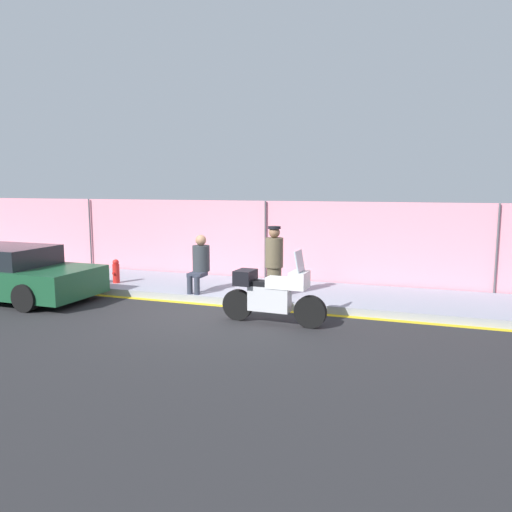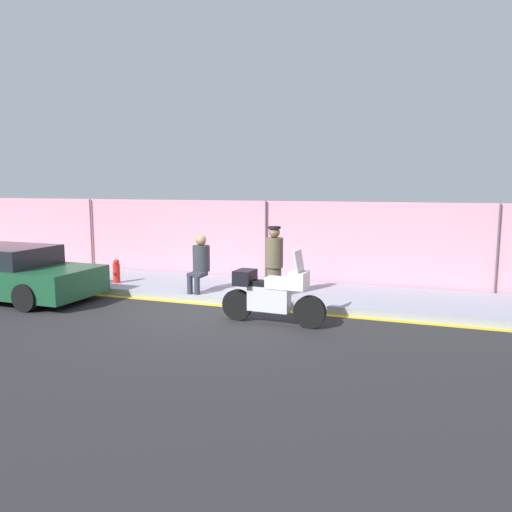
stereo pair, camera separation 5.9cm
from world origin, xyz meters
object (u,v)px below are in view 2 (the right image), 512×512
object	(u,v)px
officer_standing	(274,261)
person_seated_on_curb	(200,260)
fire_hydrant	(116,271)
parked_car_left_down_street	(7,273)
motorcycle	(272,294)

from	to	relation	value
officer_standing	person_seated_on_curb	world-z (taller)	officer_standing
officer_standing	fire_hydrant	world-z (taller)	officer_standing
person_seated_on_curb	parked_car_left_down_street	bearing A→B (deg)	-160.32
person_seated_on_curb	parked_car_left_down_street	xyz separation A→B (m)	(-4.52, -1.62, -0.31)
parked_car_left_down_street	fire_hydrant	xyz separation A→B (m)	(1.91, 1.84, -0.14)
person_seated_on_curb	fire_hydrant	bearing A→B (deg)	175.21
motorcycle	person_seated_on_curb	distance (m)	2.91
parked_car_left_down_street	fire_hydrant	bearing A→B (deg)	44.67
parked_car_left_down_street	officer_standing	bearing A→B (deg)	15.52
fire_hydrant	person_seated_on_curb	bearing A→B (deg)	-4.79
parked_car_left_down_street	fire_hydrant	world-z (taller)	parked_car_left_down_street
officer_standing	person_seated_on_curb	distance (m)	1.90
officer_standing	parked_car_left_down_street	xyz separation A→B (m)	(-6.42, -1.69, -0.38)
motorcycle	person_seated_on_curb	bearing A→B (deg)	148.40
motorcycle	parked_car_left_down_street	size ratio (longest dim) A/B	0.48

